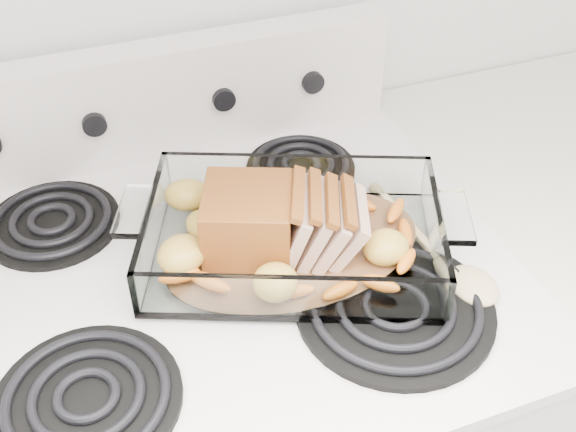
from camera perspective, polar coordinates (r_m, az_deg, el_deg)
name	(u,v)px	position (r m, az deg, el deg)	size (l,w,h in m)	color
counter_right	(547,352)	(1.56, 19.77, -10.07)	(0.58, 0.68, 0.93)	white
baking_dish	(293,241)	(0.96, 0.42, -2.01)	(0.38, 0.25, 0.07)	white
pork_roast	(272,228)	(0.93, -1.30, -0.96)	(0.21, 0.11, 0.09)	brown
roast_vegetables	(281,221)	(0.98, -0.53, -0.42)	(0.35, 0.19, 0.04)	orange
wooden_spoon	(445,260)	(0.99, 12.32, -3.40)	(0.07, 0.27, 0.02)	#CCBB8A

